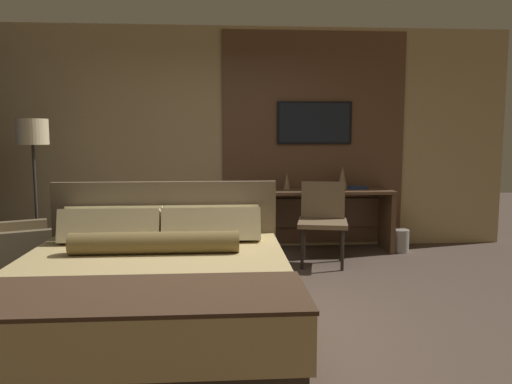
# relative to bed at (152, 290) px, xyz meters

# --- Properties ---
(ground_plane) EXTENTS (16.00, 16.00, 0.00)m
(ground_plane) POSITION_rel_bed_xyz_m (0.65, 0.23, -0.33)
(ground_plane) COLOR #4C3D33
(wall_back_tv_panel) EXTENTS (7.20, 0.09, 2.80)m
(wall_back_tv_panel) POSITION_rel_bed_xyz_m (0.79, 2.82, 1.07)
(wall_back_tv_panel) COLOR tan
(wall_back_tv_panel) RESTS_ON ground_plane
(bed) EXTENTS (2.03, 2.20, 1.03)m
(bed) POSITION_rel_bed_xyz_m (0.00, 0.00, 0.00)
(bed) COLOR #33281E
(bed) RESTS_ON ground_plane
(desk) EXTENTS (1.84, 0.55, 0.77)m
(desk) POSITION_rel_bed_xyz_m (1.70, 2.52, 0.20)
(desk) COLOR brown
(desk) RESTS_ON ground_plane
(tv) EXTENTS (0.96, 0.04, 0.54)m
(tv) POSITION_rel_bed_xyz_m (1.70, 2.75, 1.27)
(tv) COLOR black
(desk_chair) EXTENTS (0.63, 0.63, 0.92)m
(desk_chair) POSITION_rel_bed_xyz_m (1.66, 1.90, 0.23)
(desk_chair) COLOR brown
(desk_chair) RESTS_ON ground_plane
(armchair_by_window) EXTENTS (0.91, 0.93, 0.80)m
(armchair_by_window) POSITION_rel_bed_xyz_m (-1.54, 1.29, -0.05)
(armchair_by_window) COLOR brown
(armchair_by_window) RESTS_ON ground_plane
(floor_lamp) EXTENTS (0.34, 0.34, 1.63)m
(floor_lamp) POSITION_rel_bed_xyz_m (-1.54, 2.04, 1.03)
(floor_lamp) COLOR #282623
(floor_lamp) RESTS_ON ground_plane
(vase_tall) EXTENTS (0.15, 0.15, 0.28)m
(vase_tall) POSITION_rel_bed_xyz_m (2.04, 2.59, 0.58)
(vase_tall) COLOR #846647
(vase_tall) RESTS_ON desk
(vase_short) EXTENTS (0.09, 0.09, 0.21)m
(vase_short) POSITION_rel_bed_xyz_m (1.33, 2.57, 0.55)
(vase_short) COLOR #846647
(vase_short) RESTS_ON desk
(book) EXTENTS (0.25, 0.20, 0.03)m
(book) POSITION_rel_bed_xyz_m (2.23, 2.56, 0.46)
(book) COLOR navy
(book) RESTS_ON desk
(waste_bin) EXTENTS (0.22, 0.22, 0.28)m
(waste_bin) POSITION_rel_bed_xyz_m (2.73, 2.36, -0.19)
(waste_bin) COLOR gray
(waste_bin) RESTS_ON ground_plane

